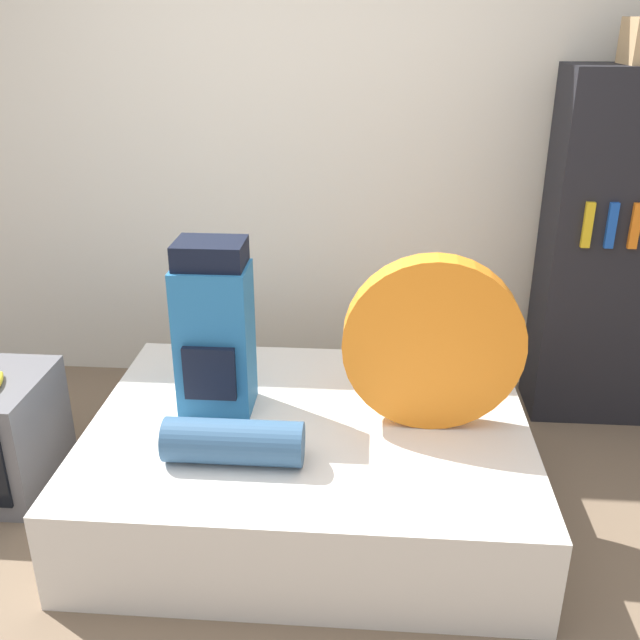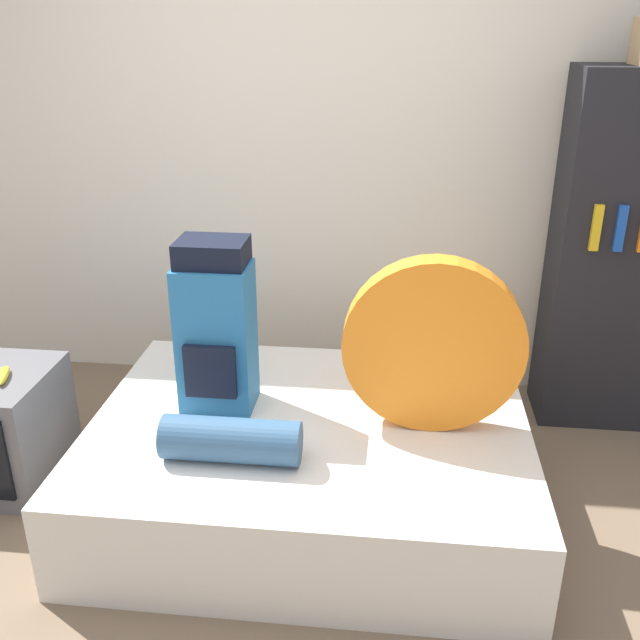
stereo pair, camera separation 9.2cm
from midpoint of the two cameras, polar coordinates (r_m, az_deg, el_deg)
name	(u,v)px [view 2 (the right image)]	position (r m, az deg, el deg)	size (l,w,h in m)	color
ground_plane	(261,587)	(2.80, -3.74, -20.54)	(16.00, 16.00, 0.00)	brown
wall_back	(315,148)	(3.77, 0.32, 13.59)	(8.00, 0.05, 2.60)	silver
bed	(310,462)	(3.05, 0.06, -11.27)	(1.78, 1.36, 0.40)	silver
backpack	(216,329)	(2.93, -7.43, -0.69)	(0.30, 0.26, 0.72)	#23669E
tent_bag	(433,345)	(2.80, 9.98, -2.01)	(0.71, 0.12, 0.71)	orange
sleeping_roll	(231,440)	(2.68, -6.13, -9.54)	(0.52, 0.17, 0.17)	#33567A
bookshelf	(637,256)	(3.77, 24.68, 4.67)	(0.79, 0.38, 1.73)	black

